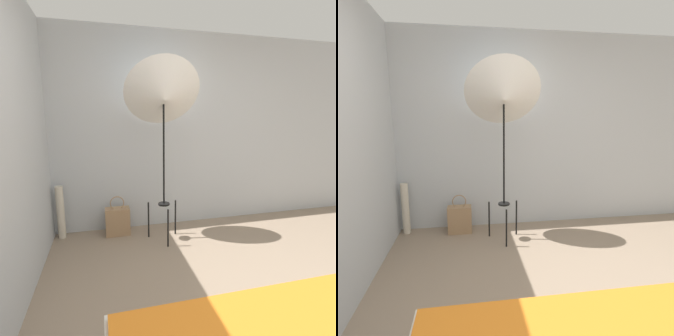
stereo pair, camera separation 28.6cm
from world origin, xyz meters
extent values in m
cube|color=#B7BCC1|center=(0.00, 2.25, 1.30)|extent=(8.00, 0.05, 2.60)
cube|color=#B7BCC1|center=(-1.68, 1.00, 1.30)|extent=(0.05, 8.00, 2.60)
cube|color=orange|center=(-0.15, -0.18, 0.47)|extent=(1.78, 0.41, 0.04)
cylinder|color=black|center=(-0.32, 1.55, 0.23)|extent=(0.02, 0.02, 0.46)
cylinder|color=black|center=(-0.49, 1.86, 0.23)|extent=(0.02, 0.02, 0.46)
cylinder|color=black|center=(-0.14, 1.86, 0.23)|extent=(0.02, 0.02, 0.46)
cylinder|color=black|center=(-0.32, 1.75, 0.46)|extent=(0.14, 0.14, 0.02)
cylinder|color=black|center=(-0.32, 1.75, 1.10)|extent=(0.02, 0.02, 1.28)
cone|color=white|center=(-0.32, 1.75, 1.74)|extent=(0.89, 0.67, 0.82)
cube|color=#9E7A56|center=(-0.86, 2.03, 0.18)|extent=(0.31, 0.16, 0.36)
torus|color=#9E7A56|center=(-0.86, 2.03, 0.42)|extent=(0.18, 0.01, 0.18)
cylinder|color=beige|center=(-1.56, 2.11, 0.34)|extent=(0.09, 0.09, 0.67)
camera|label=1|loc=(-1.03, -1.22, 1.51)|focal=28.00mm
camera|label=2|loc=(-0.74, -1.28, 1.51)|focal=28.00mm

